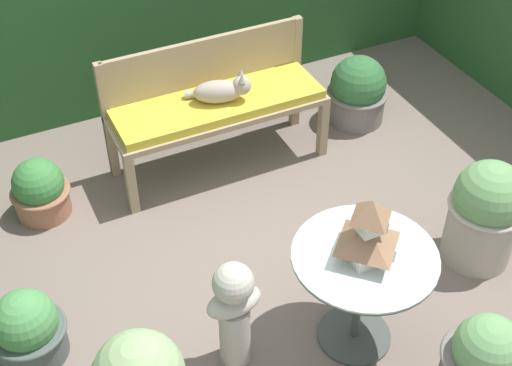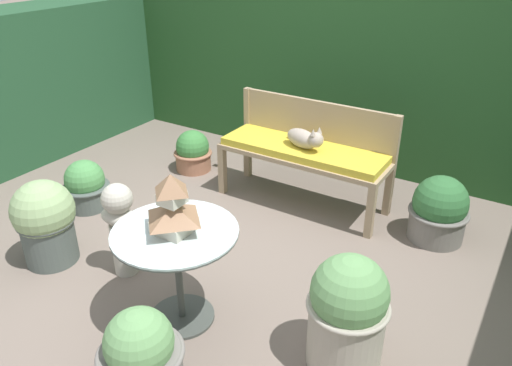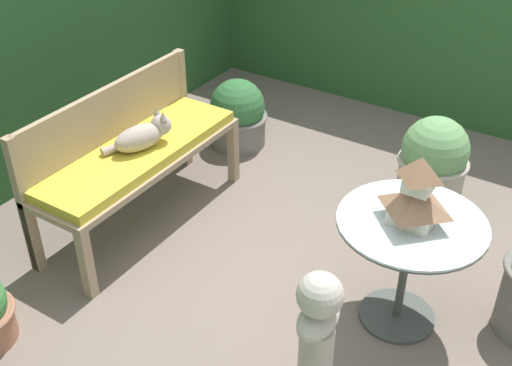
{
  "view_description": "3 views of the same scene",
  "coord_description": "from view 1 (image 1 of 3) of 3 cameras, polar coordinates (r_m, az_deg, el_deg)",
  "views": [
    {
      "loc": [
        -1.37,
        -2.5,
        3.22
      ],
      "look_at": [
        0.06,
        0.48,
        0.4
      ],
      "focal_mm": 50.0,
      "sensor_mm": 36.0,
      "label": 1
    },
    {
      "loc": [
        1.88,
        -2.32,
        2.21
      ],
      "look_at": [
        0.13,
        0.45,
        0.53
      ],
      "focal_mm": 35.0,
      "sensor_mm": 36.0,
      "label": 2
    },
    {
      "loc": [
        -2.34,
        -1.22,
        2.53
      ],
      "look_at": [
        0.06,
        0.31,
        0.65
      ],
      "focal_mm": 45.0,
      "sensor_mm": 36.0,
      "label": 3
    }
  ],
  "objects": [
    {
      "name": "cat",
      "position": [
        4.75,
        -2.72,
        7.43
      ],
      "size": [
        0.41,
        0.28,
        0.22
      ],
      "rotation": [
        0.0,
        0.0,
        -0.32
      ],
      "color": "#A89989",
      "rests_on": "garden_bench"
    },
    {
      "name": "potted_plant_bench_left",
      "position": [
        4.43,
        17.85,
        -2.29
      ],
      "size": [
        0.46,
        0.46,
        0.7
      ],
      "color": "#ADA393",
      "rests_on": "ground"
    },
    {
      "name": "patio_table",
      "position": [
        3.7,
        8.52,
        -7.17
      ],
      "size": [
        0.74,
        0.74,
        0.65
      ],
      "color": "#424742",
      "rests_on": "ground"
    },
    {
      "name": "potted_plant_table_near",
      "position": [
        4.02,
        -17.81,
        -11.08
      ],
      "size": [
        0.41,
        0.41,
        0.44
      ],
      "color": "#4C5651",
      "rests_on": "ground"
    },
    {
      "name": "bench_backrest",
      "position": [
        4.93,
        -4.16,
        9.0
      ],
      "size": [
        1.49,
        0.06,
        0.89
      ],
      "color": "tan",
      "rests_on": "ground"
    },
    {
      "name": "potted_plant_table_far",
      "position": [
        5.5,
        8.12,
        7.24
      ],
      "size": [
        0.47,
        0.47,
        0.53
      ],
      "color": "slate",
      "rests_on": "ground"
    },
    {
      "name": "ground",
      "position": [
        4.3,
        2.05,
        -8.08
      ],
      "size": [
        30.0,
        30.0,
        0.0
      ],
      "primitive_type": "plane",
      "color": "#75665B"
    },
    {
      "name": "garden_bust",
      "position": [
        3.66,
        -1.77,
        -10.02
      ],
      "size": [
        0.31,
        0.21,
        0.7
      ],
      "rotation": [
        0.0,
        0.0,
        0.08
      ],
      "color": "#B7B2A3",
      "rests_on": "ground"
    },
    {
      "name": "potted_plant_path_edge",
      "position": [
        4.83,
        -16.91,
        -0.57
      ],
      "size": [
        0.39,
        0.39,
        0.42
      ],
      "color": "#9E664C",
      "rests_on": "ground"
    },
    {
      "name": "garden_bench",
      "position": [
        4.86,
        -3.05,
        5.96
      ],
      "size": [
        1.49,
        0.49,
        0.55
      ],
      "color": "tan",
      "rests_on": "ground"
    },
    {
      "name": "pagoda_birdhouse",
      "position": [
        3.49,
        8.99,
        -3.95
      ],
      "size": [
        0.28,
        0.28,
        0.36
      ],
      "color": "beige",
      "rests_on": "patio_table"
    }
  ]
}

